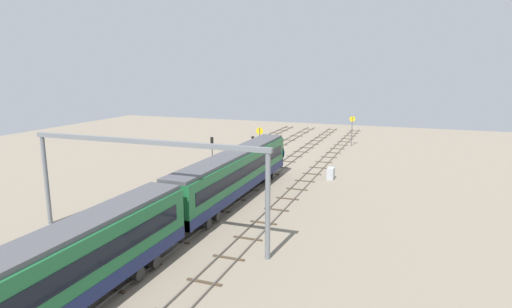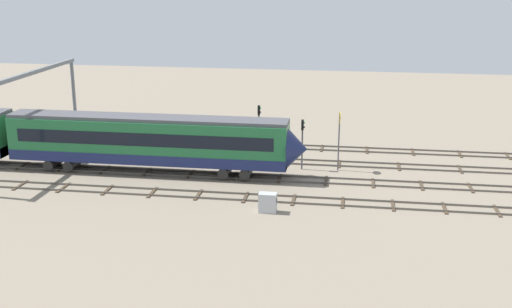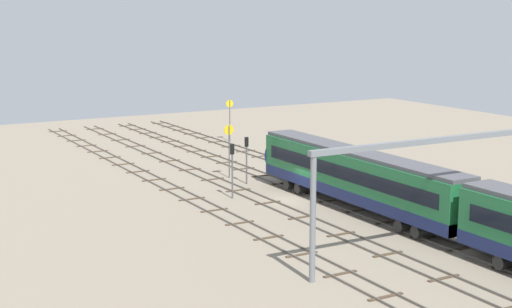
% 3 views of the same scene
% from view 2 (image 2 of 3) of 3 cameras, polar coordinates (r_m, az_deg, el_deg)
% --- Properties ---
extents(ground_plane, '(115.89, 115.89, 0.00)m').
position_cam_2_polar(ground_plane, '(56.86, -3.34, -1.16)').
color(ground_plane, gray).
extents(track_near_foreground, '(99.89, 2.40, 0.16)m').
position_cam_2_polar(track_near_foreground, '(49.91, -5.15, -3.61)').
color(track_near_foreground, '#59544C').
rests_on(track_near_foreground, ground).
extents(track_with_train, '(99.89, 2.40, 0.16)m').
position_cam_2_polar(track_with_train, '(54.51, -3.89, -1.87)').
color(track_with_train, '#59544C').
rests_on(track_with_train, ground).
extents(track_middle, '(99.89, 2.40, 0.16)m').
position_cam_2_polar(track_middle, '(59.17, -2.83, -0.39)').
color(track_middle, '#59544C').
rests_on(track_middle, ground).
extents(track_second_far, '(99.89, 2.40, 0.16)m').
position_cam_2_polar(track_second_far, '(63.89, -1.93, 0.86)').
color(track_second_far, '#59544C').
rests_on(track_second_far, ground).
extents(train, '(50.40, 3.24, 4.80)m').
position_cam_2_polar(train, '(60.00, -20.38, 1.39)').
color(train, '#1E6638').
rests_on(train, ground).
extents(overhead_gantry, '(0.40, 20.40, 7.94)m').
position_cam_2_polar(overhead_gantry, '(61.35, -19.83, 5.10)').
color(overhead_gantry, slate).
rests_on(overhead_gantry, ground).
extents(speed_sign_mid_trackside, '(0.14, 0.99, 5.20)m').
position_cam_2_polar(speed_sign_mid_trackside, '(55.41, 7.41, 1.95)').
color(speed_sign_mid_trackside, '#4C4C51').
rests_on(speed_sign_mid_trackside, ground).
extents(signal_light_trackside_approach, '(0.31, 0.32, 4.77)m').
position_cam_2_polar(signal_light_trackside_approach, '(59.60, 0.27, 2.77)').
color(signal_light_trackside_approach, '#4C4C51').
rests_on(signal_light_trackside_approach, ground).
extents(signal_light_trackside_departure, '(0.31, 0.32, 4.44)m').
position_cam_2_polar(signal_light_trackside_departure, '(55.50, 4.15, 1.52)').
color(signal_light_trackside_departure, '#4C4C51').
rests_on(signal_light_trackside_departure, ground).
extents(relay_cabinet, '(1.30, 0.78, 1.42)m').
position_cam_2_polar(relay_cabinet, '(46.20, 1.04, -4.34)').
color(relay_cabinet, '#B2B7BC').
rests_on(relay_cabinet, ground).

